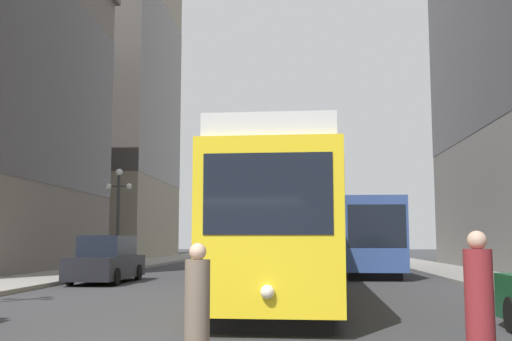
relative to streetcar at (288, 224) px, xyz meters
The scene contains 9 objects.
sidewalk_left 31.48m from the streetcar, 108.93° to the left, with size 3.44×120.00×0.15m, color gray.
sidewalk_right 30.82m from the streetcar, 75.05° to the left, with size 3.44×120.00×0.15m, color gray.
streetcar is the anchor object (origin of this frame).
transit_bus 13.90m from the streetcar, 75.84° to the left, with size 2.63×12.91×3.45m.
parked_car_left_near 9.44m from the streetcar, 140.06° to the left, with size 1.92×4.88×1.82m.
pedestrian_crossing_near 9.13m from the streetcar, 71.95° to the right, with size 0.40×0.40×1.79m.
pedestrian_crossing_far 8.98m from the streetcar, 97.66° to the right, with size 0.36×0.36×1.62m.
lamp_post_left_far 16.51m from the streetcar, 123.50° to the left, with size 1.41×0.36×5.22m.
building_left_midblock 42.75m from the streetcar, 116.97° to the left, with size 13.88×17.10×28.20m.
Camera 1 is at (1.37, -7.22, 1.66)m, focal length 42.67 mm.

